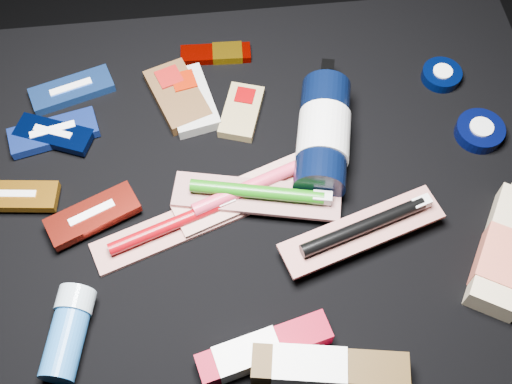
{
  "coord_description": "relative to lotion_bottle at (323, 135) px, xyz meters",
  "views": [
    {
      "loc": [
        -0.04,
        -0.44,
        1.22
      ],
      "look_at": [
        0.01,
        0.01,
        0.42
      ],
      "focal_mm": 45.0,
      "sensor_mm": 36.0,
      "label": 1
    }
  ],
  "objects": [
    {
      "name": "ground",
      "position": [
        -0.12,
        -0.09,
        -0.44
      ],
      "size": [
        3.0,
        3.0,
        0.0
      ],
      "primitive_type": "plane",
      "color": "black",
      "rests_on": "ground"
    },
    {
      "name": "cloth_table",
      "position": [
        -0.12,
        -0.09,
        -0.24
      ],
      "size": [
        0.98,
        0.78,
        0.4
      ],
      "primitive_type": "cube",
      "color": "black",
      "rests_on": "ground"
    },
    {
      "name": "luna_bar_0",
      "position": [
        -0.38,
        0.15,
        -0.03
      ],
      "size": [
        0.14,
        0.09,
        0.02
      ],
      "rotation": [
        0.0,
        0.0,
        0.3
      ],
      "color": "#1E4593",
      "rests_on": "cloth_table"
    },
    {
      "name": "luna_bar_1",
      "position": [
        -0.4,
        0.07,
        -0.03
      ],
      "size": [
        0.14,
        0.08,
        0.02
      ],
      "rotation": [
        0.0,
        0.0,
        0.23
      ],
      "color": "#1C3AAA",
      "rests_on": "cloth_table"
    },
    {
      "name": "luna_bar_2",
      "position": [
        -0.4,
        0.06,
        -0.03
      ],
      "size": [
        0.13,
        0.09,
        0.02
      ],
      "rotation": [
        0.0,
        0.0,
        -0.39
      ],
      "color": "black",
      "rests_on": "cloth_table"
    },
    {
      "name": "luna_bar_3",
      "position": [
        -0.45,
        -0.04,
        -0.02
      ],
      "size": [
        0.12,
        0.06,
        0.02
      ],
      "rotation": [
        0.0,
        0.0,
        -0.12
      ],
      "color": "#AE6913",
      "rests_on": "cloth_table"
    },
    {
      "name": "luna_bar_4",
      "position": [
        -0.34,
        -0.09,
        -0.02
      ],
      "size": [
        0.14,
        0.1,
        0.02
      ],
      "rotation": [
        0.0,
        0.0,
        0.41
      ],
      "color": "maroon",
      "rests_on": "cloth_table"
    },
    {
      "name": "clif_bar_0",
      "position": [
        -0.21,
        0.12,
        -0.03
      ],
      "size": [
        0.11,
        0.14,
        0.02
      ],
      "rotation": [
        0.0,
        0.0,
        0.34
      ],
      "color": "#4C3118",
      "rests_on": "cloth_table"
    },
    {
      "name": "clif_bar_1",
      "position": [
        -0.19,
        0.11,
        -0.03
      ],
      "size": [
        0.09,
        0.14,
        0.02
      ],
      "rotation": [
        0.0,
        0.0,
        0.21
      ],
      "color": "#ACADA5",
      "rests_on": "cloth_table"
    },
    {
      "name": "clif_bar_2",
      "position": [
        -0.11,
        0.08,
        -0.03
      ],
      "size": [
        0.08,
        0.11,
        0.02
      ],
      "rotation": [
        0.0,
        0.0,
        -0.32
      ],
      "color": "olive",
      "rests_on": "cloth_table"
    },
    {
      "name": "power_bar",
      "position": [
        -0.14,
        0.2,
        -0.03
      ],
      "size": [
        0.12,
        0.04,
        0.01
      ],
      "rotation": [
        0.0,
        0.0,
        -0.05
      ],
      "color": "#700400",
      "rests_on": "cloth_table"
    },
    {
      "name": "lotion_bottle",
      "position": [
        0.0,
        0.0,
        0.0
      ],
      "size": [
        0.11,
        0.25,
        0.08
      ],
      "rotation": [
        0.0,
        0.0,
        -0.22
      ],
      "color": "black",
      "rests_on": "cloth_table"
    },
    {
      "name": "cream_tin_upper",
      "position": [
        0.22,
        0.11,
        -0.03
      ],
      "size": [
        0.06,
        0.06,
        0.02
      ],
      "rotation": [
        0.0,
        0.0,
        0.41
      ],
      "color": "black",
      "rests_on": "cloth_table"
    },
    {
      "name": "cream_tin_lower",
      "position": [
        0.25,
        -0.0,
        -0.03
      ],
      "size": [
        0.07,
        0.07,
        0.02
      ],
      "rotation": [
        0.0,
        0.0,
        -0.29
      ],
      "color": "black",
      "rests_on": "cloth_table"
    },
    {
      "name": "bodywash_bottle",
      "position": [
        0.22,
        -0.21,
        -0.02
      ],
      "size": [
        0.15,
        0.19,
        0.04
      ],
      "rotation": [
        0.0,
        0.0,
        -0.54
      ],
      "color": "beige",
      "rests_on": "cloth_table"
    },
    {
      "name": "deodorant_stick",
      "position": [
        -0.37,
        -0.25,
        -0.01
      ],
      "size": [
        0.07,
        0.12,
        0.05
      ],
      "rotation": [
        0.0,
        0.0,
        -0.22
      ],
      "color": "#205EA5",
      "rests_on": "cloth_table"
    },
    {
      "name": "toothbrush_pack_0",
      "position": [
        -0.23,
        -0.11,
        -0.03
      ],
      "size": [
        0.23,
        0.12,
        0.03
      ],
      "rotation": [
        0.0,
        0.0,
        0.33
      ],
      "color": "#B7AFAA",
      "rests_on": "cloth_table"
    },
    {
      "name": "toothbrush_pack_1",
      "position": [
        -0.11,
        -0.07,
        -0.02
      ],
      "size": [
        0.24,
        0.13,
        0.03
      ],
      "rotation": [
        0.0,
        0.0,
        0.35
      ],
      "color": "silver",
      "rests_on": "cloth_table"
    },
    {
      "name": "toothbrush_pack_2",
      "position": [
        -0.1,
        -0.08,
        -0.01
      ],
      "size": [
        0.25,
        0.11,
        0.03
      ],
      "rotation": [
        0.0,
        0.0,
        -0.22
      ],
      "color": "#A39B97",
      "rests_on": "cloth_table"
    },
    {
      "name": "toothbrush_pack_3",
      "position": [
        0.03,
        -0.16,
        -0.01
      ],
      "size": [
        0.24,
        0.12,
        0.03
      ],
      "rotation": [
        0.0,
        0.0,
        0.3
      ],
      "color": "#AFA8A3",
      "rests_on": "cloth_table"
    },
    {
      "name": "toothpaste_carton_red",
      "position": [
        -0.13,
        -0.3,
        -0.02
      ],
      "size": [
        0.18,
        0.08,
        0.03
      ],
      "rotation": [
        0.0,
        0.0,
        0.24
      ],
      "color": "maroon",
      "rests_on": "cloth_table"
    },
    {
      "name": "toothpaste_carton_green",
      "position": [
        -0.06,
        -0.34,
        -0.01
      ],
      "size": [
        0.2,
        0.07,
        0.04
      ],
      "rotation": [
        0.0,
        0.0,
        -0.17
      ],
      "color": "#3A260C",
      "rests_on": "cloth_table"
    }
  ]
}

